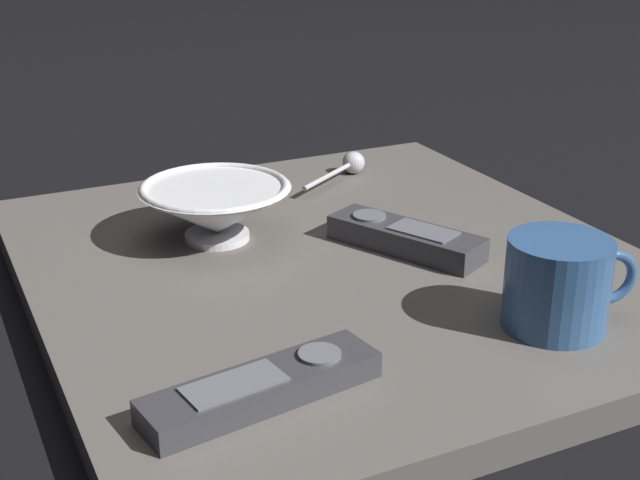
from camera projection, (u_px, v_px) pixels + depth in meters
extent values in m
plane|color=black|center=(334.00, 284.00, 0.92)|extent=(6.00, 6.00, 0.00)
cube|color=#5B5651|center=(334.00, 271.00, 0.92)|extent=(0.60, 0.66, 0.03)
cylinder|color=silver|center=(217.00, 236.00, 0.96)|extent=(0.07, 0.07, 0.01)
cone|color=silver|center=(216.00, 210.00, 0.95)|extent=(0.16, 0.16, 0.05)
torus|color=silver|center=(215.00, 188.00, 0.94)|extent=(0.16, 0.16, 0.01)
cylinder|color=#33598C|center=(557.00, 284.00, 0.76)|extent=(0.09, 0.09, 0.08)
torus|color=#33598C|center=(610.00, 277.00, 0.77)|extent=(0.05, 0.02, 0.05)
cylinder|color=silver|center=(328.00, 176.00, 1.11)|extent=(0.10, 0.07, 0.01)
sphere|color=silver|center=(354.00, 162.00, 1.17)|extent=(0.03, 0.03, 0.03)
cube|color=#38383D|center=(262.00, 388.00, 0.66)|extent=(0.19, 0.08, 0.02)
cylinder|color=slate|center=(320.00, 354.00, 0.69)|extent=(0.03, 0.03, 0.00)
cube|color=slate|center=(234.00, 384.00, 0.65)|extent=(0.08, 0.05, 0.00)
cube|color=#38383D|center=(406.00, 238.00, 0.93)|extent=(0.12, 0.17, 0.03)
cylinder|color=slate|center=(369.00, 216.00, 0.95)|extent=(0.04, 0.04, 0.00)
cube|color=slate|center=(423.00, 231.00, 0.91)|extent=(0.06, 0.08, 0.00)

